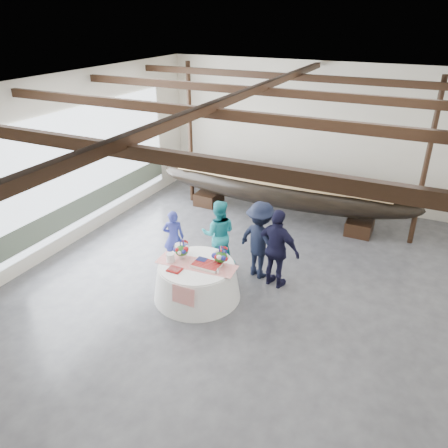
% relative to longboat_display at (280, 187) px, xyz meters
% --- Properties ---
extents(floor, '(10.00, 12.00, 0.01)m').
position_rel_longboat_display_xyz_m(floor, '(0.38, -4.15, -0.99)').
color(floor, '#3D3D42').
rests_on(floor, ground).
extents(wall_back, '(10.00, 0.02, 4.50)m').
position_rel_longboat_display_xyz_m(wall_back, '(0.38, 1.85, 1.26)').
color(wall_back, silver).
rests_on(wall_back, ground).
extents(wall_left, '(0.02, 12.00, 4.50)m').
position_rel_longboat_display_xyz_m(wall_left, '(-4.62, -4.15, 1.26)').
color(wall_left, silver).
rests_on(wall_left, ground).
extents(ceiling, '(10.00, 12.00, 0.01)m').
position_rel_longboat_display_xyz_m(ceiling, '(0.38, -4.15, 3.51)').
color(ceiling, white).
rests_on(ceiling, wall_back).
extents(pavilion_structure, '(9.80, 11.76, 4.50)m').
position_rel_longboat_display_xyz_m(pavilion_structure, '(0.38, -3.42, 3.01)').
color(pavilion_structure, black).
rests_on(pavilion_structure, ground).
extents(open_bay, '(0.03, 7.00, 3.20)m').
position_rel_longboat_display_xyz_m(open_bay, '(-4.57, -3.15, 0.84)').
color(open_bay, silver).
rests_on(open_bay, ground).
extents(longboat_display, '(8.26, 1.65, 1.55)m').
position_rel_longboat_display_xyz_m(longboat_display, '(0.00, 0.00, 0.00)').
color(longboat_display, black).
rests_on(longboat_display, ground).
extents(banquet_table, '(1.95, 1.95, 0.84)m').
position_rel_longboat_display_xyz_m(banquet_table, '(-0.26, -4.84, -0.57)').
color(banquet_table, white).
rests_on(banquet_table, ground).
extents(tabletop_items, '(1.84, 0.95, 0.40)m').
position_rel_longboat_display_xyz_m(tabletop_items, '(-0.26, -4.74, -0.00)').
color(tabletop_items, red).
rests_on(tabletop_items, banquet_table).
extents(guest_woman_blue, '(0.64, 0.56, 1.47)m').
position_rel_longboat_display_xyz_m(guest_woman_blue, '(-1.48, -3.81, -0.25)').
color(guest_woman_blue, navy).
rests_on(guest_woman_blue, ground).
extents(guest_woman_teal, '(1.05, 0.94, 1.76)m').
position_rel_longboat_display_xyz_m(guest_woman_teal, '(-0.43, -3.39, -0.11)').
color(guest_woman_teal, teal).
rests_on(guest_woman_teal, ground).
extents(guest_man_left, '(1.42, 1.12, 1.93)m').
position_rel_longboat_display_xyz_m(guest_man_left, '(0.69, -3.40, -0.02)').
color(guest_man_left, black).
rests_on(guest_man_left, ground).
extents(guest_man_right, '(1.21, 0.71, 1.93)m').
position_rel_longboat_display_xyz_m(guest_man_right, '(1.19, -3.64, -0.02)').
color(guest_man_right, black).
rests_on(guest_man_right, ground).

